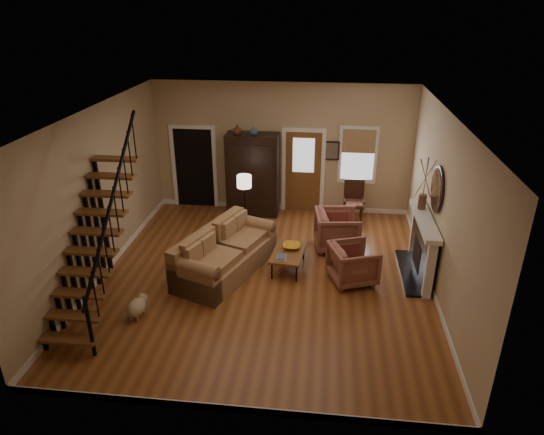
# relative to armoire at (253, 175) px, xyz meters

# --- Properties ---
(room) EXTENTS (7.00, 7.33, 3.30)m
(room) POSITION_rel_armoire_xyz_m (0.29, -1.39, 0.46)
(room) COLOR brown
(room) RESTS_ON ground
(staircase) EXTENTS (0.94, 2.80, 3.20)m
(staircase) POSITION_rel_armoire_xyz_m (-2.08, -4.45, 0.55)
(staircase) COLOR brown
(staircase) RESTS_ON ground
(fireplace) EXTENTS (0.33, 1.95, 2.30)m
(fireplace) POSITION_rel_armoire_xyz_m (3.83, -2.65, -0.31)
(fireplace) COLOR black
(fireplace) RESTS_ON ground
(armoire) EXTENTS (1.30, 0.60, 2.10)m
(armoire) POSITION_rel_armoire_xyz_m (0.00, 0.00, 0.00)
(armoire) COLOR black
(armoire) RESTS_ON ground
(vase_a) EXTENTS (0.24, 0.24, 0.25)m
(vase_a) POSITION_rel_armoire_xyz_m (-0.35, -0.10, 1.17)
(vase_a) COLOR #4C2619
(vase_a) RESTS_ON armoire
(vase_b) EXTENTS (0.20, 0.20, 0.21)m
(vase_b) POSITION_rel_armoire_xyz_m (0.05, -0.10, 1.16)
(vase_b) COLOR #334C60
(vase_b) RESTS_ON armoire
(sofa) EXTENTS (1.87, 2.66, 0.91)m
(sofa) POSITION_rel_armoire_xyz_m (-0.11, -3.02, -0.59)
(sofa) COLOR #946A43
(sofa) RESTS_ON ground
(coffee_table) EXTENTS (0.72, 1.12, 0.41)m
(coffee_table) POSITION_rel_armoire_xyz_m (1.14, -2.75, -0.85)
(coffee_table) COLOR brown
(coffee_table) RESTS_ON ground
(bowl) EXTENTS (0.36, 0.36, 0.09)m
(bowl) POSITION_rel_armoire_xyz_m (1.19, -2.60, -0.60)
(bowl) COLOR gold
(bowl) RESTS_ON coffee_table
(books) EXTENTS (0.19, 0.26, 0.05)m
(books) POSITION_rel_armoire_xyz_m (1.02, -3.05, -0.62)
(books) COLOR beige
(books) RESTS_ON coffee_table
(armchair_left) EXTENTS (1.09, 1.07, 0.78)m
(armchair_left) POSITION_rel_armoire_xyz_m (2.43, -3.07, -0.66)
(armchair_left) COLOR maroon
(armchair_left) RESTS_ON ground
(armchair_right) EXTENTS (1.06, 1.03, 0.87)m
(armchair_right) POSITION_rel_armoire_xyz_m (2.13, -1.70, -0.62)
(armchair_right) COLOR maroon
(armchair_right) RESTS_ON ground
(floor_lamp) EXTENTS (0.39, 0.39, 1.46)m
(floor_lamp) POSITION_rel_armoire_xyz_m (-0.01, -1.24, -0.32)
(floor_lamp) COLOR black
(floor_lamp) RESTS_ON ground
(side_chair) EXTENTS (0.54, 0.54, 1.02)m
(side_chair) POSITION_rel_armoire_xyz_m (2.55, -0.20, -0.54)
(side_chair) COLOR #371E11
(side_chair) RESTS_ON ground
(dog) EXTENTS (0.35, 0.52, 0.36)m
(dog) POSITION_rel_armoire_xyz_m (-1.36, -4.71, -0.87)
(dog) COLOR tan
(dog) RESTS_ON ground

